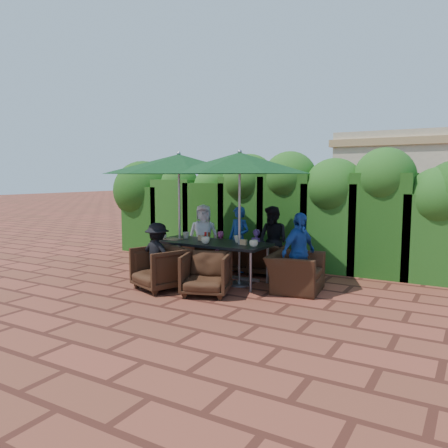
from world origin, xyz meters
The scene contains 31 objects.
ground centered at (0.00, 0.00, 0.00)m, with size 80.00×80.00×0.00m, color brown.
dining_table centered at (-0.21, 0.16, 0.67)m, with size 2.23×0.90×0.75m.
umbrella_left centered at (-0.93, 0.13, 2.21)m, with size 2.90×2.90×2.46m.
umbrella_right centered at (0.40, 0.15, 2.21)m, with size 2.65×2.65×2.46m.
chair_far_left centered at (-1.17, 1.21, 0.35)m, with size 0.67×0.63×0.69m, color black.
chair_far_mid centered at (-0.10, 1.16, 0.35)m, with size 0.68×0.63×0.69m, color black.
chair_far_right centered at (0.53, 1.16, 0.35)m, with size 0.69×0.64×0.71m, color black.
chair_near_left centered at (-0.65, -0.84, 0.41)m, with size 0.80×0.75×0.83m, color black.
chair_near_right centered at (0.25, -0.74, 0.39)m, with size 0.76×0.71×0.79m, color black.
chair_end_right centered at (1.44, 0.26, 0.43)m, with size 0.99×0.64×0.87m, color black.
adult_far_left centered at (-1.03, 1.15, 0.69)m, with size 0.68×0.40×1.37m, color white.
adult_far_mid centered at (-0.15, 1.14, 0.68)m, with size 0.49×0.40×1.37m, color #1C4699.
adult_far_right centered at (0.61, 1.17, 0.70)m, with size 0.67×0.41×1.39m, color black.
adult_near_left centered at (-0.82, -0.70, 0.58)m, with size 0.74×0.34×1.16m, color black.
adult_end_right centered at (1.52, 0.22, 0.69)m, with size 0.81×0.40×1.37m, color #1C4699.
child_left centered at (-0.66, 1.24, 0.40)m, with size 0.29×0.24×0.81m, color #D04995.
child_right centered at (0.22, 1.22, 0.45)m, with size 0.33×0.27×0.91m, color #7C4BA2.
pedestrian_a centered at (1.38, 4.31, 0.84)m, with size 1.56×0.56×1.67m, color #308A25.
pedestrian_b centered at (2.59, 4.36, 0.87)m, with size 0.84×0.51×1.74m, color #D04995.
pedestrian_c centered at (3.52, 4.43, 0.95)m, with size 1.22×0.56×1.90m, color #96969F.
cup_a centered at (-1.21, -0.05, 0.81)m, with size 0.16×0.16×0.13m, color beige.
cup_b centered at (-0.88, 0.28, 0.81)m, with size 0.14×0.14×0.13m, color beige.
cup_c centered at (-0.18, -0.10, 0.81)m, with size 0.16×0.16×0.13m, color beige.
cup_d centered at (0.26, 0.33, 0.82)m, with size 0.14×0.14×0.13m, color beige.
cup_e centered at (0.75, 0.02, 0.81)m, with size 0.15×0.15×0.12m, color beige.
ketchup_bottle centered at (-0.37, 0.21, 0.83)m, with size 0.04×0.04×0.17m, color #B20C0A.
sauce_bottle centered at (-0.29, 0.21, 0.83)m, with size 0.04×0.04×0.17m, color #4C230C.
serving_tray centered at (-1.03, 0.03, 0.76)m, with size 0.35×0.25×0.02m, color #A97A51.
number_block_left centered at (-0.46, 0.18, 0.80)m, with size 0.12×0.06×0.10m, color tan.
number_block_right centered at (0.50, 0.13, 0.80)m, with size 0.12×0.06×0.10m, color tan.
hedge_wall centered at (0.07, 2.32, 1.35)m, with size 9.10×1.60×2.55m.
Camera 1 is at (4.12, -6.78, 1.99)m, focal length 35.00 mm.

